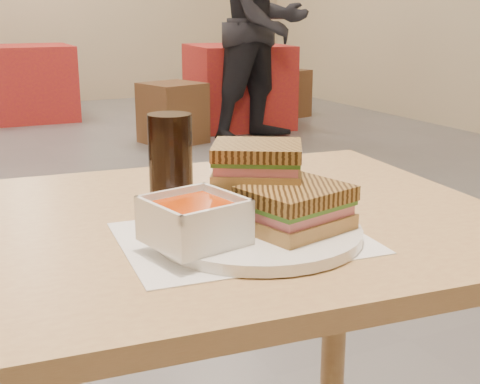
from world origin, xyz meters
name	(u,v)px	position (x,y,z in m)	size (l,w,h in m)	color
main_table	(112,301)	(-0.13, -1.86, 0.64)	(1.26, 0.81, 0.75)	tan
tray_liner	(242,238)	(0.02, -1.99, 0.75)	(0.35, 0.28, 0.00)	white
plate	(258,232)	(0.04, -2.00, 0.76)	(0.28, 0.28, 0.02)	white
soup_bowl	(194,223)	(-0.06, -2.02, 0.79)	(0.13, 0.13, 0.06)	white
panini_lower	(296,208)	(0.08, -2.03, 0.80)	(0.16, 0.14, 0.06)	tan
panini_upper	(257,163)	(0.06, -1.95, 0.84)	(0.16, 0.15, 0.06)	tan
cola_glass	(171,161)	(-0.01, -1.80, 0.82)	(0.07, 0.07, 0.15)	black
bg_table_1	(238,86)	(2.29, 2.66, 0.37)	(0.93, 0.93, 0.73)	#B52E1C
bg_table_2	(30,83)	(0.65, 3.90, 0.36)	(0.83, 0.83, 0.71)	#B52E1C
bg_chair_1l	(173,113)	(1.48, 2.19, 0.24)	(0.53, 0.53, 0.48)	brown
bg_chair_1r	(283,93)	(2.94, 2.97, 0.23)	(0.50, 0.50, 0.46)	brown
bg_chair_2r	(55,95)	(0.89, 3.97, 0.22)	(0.41, 0.41, 0.44)	brown
patron_b	(266,23)	(2.22, 2.01, 0.94)	(1.09, 0.95, 1.88)	black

